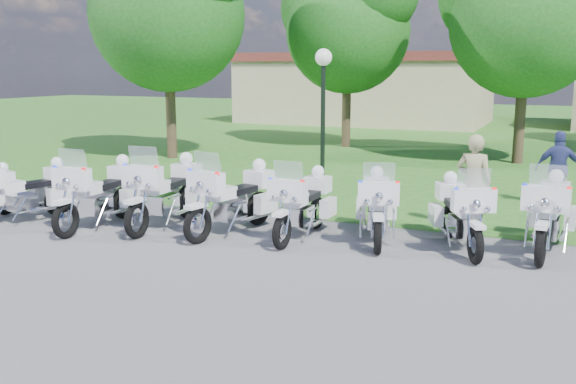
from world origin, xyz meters
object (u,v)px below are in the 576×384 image
at_px(motorcycle_4, 235,197).
at_px(motorcycle_6, 377,205).
at_px(motorcycle_2, 100,192).
at_px(motorcycle_8, 549,213).
at_px(motorcycle_3, 167,191).
at_px(motorcycle_5, 303,203).
at_px(lamp_post, 323,83).
at_px(motorcycle_1, 27,191).
at_px(bystander_c, 559,169).
at_px(bystander_a, 474,183).
at_px(motorcycle_7, 460,212).

bearing_deg(motorcycle_4, motorcycle_6, -155.77).
height_order(motorcycle_2, motorcycle_8, motorcycle_2).
relative_size(motorcycle_3, motorcycle_8, 1.05).
xyz_separation_m(motorcycle_5, motorcycle_8, (4.41, 0.83, 0.04)).
bearing_deg(motorcycle_8, motorcycle_5, 14.38).
bearing_deg(lamp_post, motorcycle_3, -108.39).
height_order(motorcycle_1, bystander_c, bystander_c).
distance_m(motorcycle_5, lamp_post, 5.18).
bearing_deg(motorcycle_2, motorcycle_4, -168.29).
bearing_deg(motorcycle_2, motorcycle_1, 8.55).
relative_size(motorcycle_1, bystander_c, 1.31).
relative_size(motorcycle_4, bystander_c, 1.41).
bearing_deg(motorcycle_5, motorcycle_4, 10.27).
bearing_deg(bystander_a, motorcycle_6, 49.56).
xyz_separation_m(motorcycle_3, motorcycle_8, (7.34, 1.17, -0.03)).
height_order(motorcycle_2, motorcycle_4, motorcycle_2).
bearing_deg(motorcycle_8, bystander_c, -86.78).
xyz_separation_m(motorcycle_6, motorcycle_7, (1.54, 0.07, -0.01)).
bearing_deg(lamp_post, motorcycle_5, -73.54).
bearing_deg(motorcycle_2, motorcycle_6, -168.99).
relative_size(motorcycle_3, motorcycle_5, 1.11).
relative_size(motorcycle_7, bystander_c, 1.23).
bearing_deg(motorcycle_3, lamp_post, -110.87).
xyz_separation_m(motorcycle_3, lamp_post, (1.61, 4.83, 2.11)).
relative_size(motorcycle_1, lamp_post, 0.63).
xyz_separation_m(motorcycle_4, lamp_post, (0.06, 4.74, 2.14)).
bearing_deg(motorcycle_6, motorcycle_3, -8.30).
height_order(motorcycle_3, motorcycle_7, motorcycle_3).
bearing_deg(motorcycle_8, motorcycle_4, 14.16).
bearing_deg(bystander_a, motorcycle_5, 37.79).
distance_m(motorcycle_3, bystander_a, 6.28).
bearing_deg(motorcycle_1, bystander_c, -134.58).
distance_m(motorcycle_7, bystander_c, 4.85).
xyz_separation_m(lamp_post, bystander_a, (4.25, -2.60, -1.88)).
bearing_deg(motorcycle_3, motorcycle_7, -175.05).
relative_size(motorcycle_4, bystander_a, 1.29).
xyz_separation_m(motorcycle_2, lamp_post, (2.85, 5.42, 2.13)).
relative_size(motorcycle_3, motorcycle_6, 1.13).
xyz_separation_m(motorcycle_1, motorcycle_2, (1.70, 0.32, 0.05)).
relative_size(motorcycle_4, motorcycle_7, 1.14).
height_order(motorcycle_4, bystander_c, bystander_c).
relative_size(motorcycle_6, bystander_a, 1.19).
bearing_deg(motorcycle_3, motorcycle_2, 22.67).
distance_m(motorcycle_5, bystander_c, 6.71).
height_order(motorcycle_3, lamp_post, lamp_post).
distance_m(motorcycle_6, bystander_c, 5.59).
relative_size(motorcycle_3, lamp_post, 0.71).
bearing_deg(motorcycle_6, bystander_c, -140.73).
bearing_deg(motorcycle_2, motorcycle_5, -169.55).
xyz_separation_m(motorcycle_7, lamp_post, (-4.24, 4.07, 2.19)).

